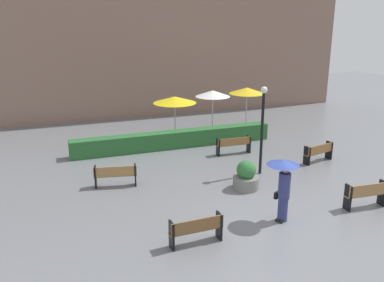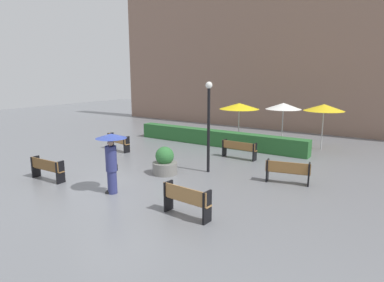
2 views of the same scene
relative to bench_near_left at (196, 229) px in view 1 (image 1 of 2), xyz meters
name	(u,v)px [view 1 (image 1 of 2)]	position (x,y,z in m)	size (l,w,h in m)	color
ground_plane	(272,217)	(2.98, 0.72, -0.50)	(60.00, 60.00, 0.00)	slate
bench_near_left	(196,229)	(0.00, 0.00, 0.00)	(1.63, 0.42, 0.84)	brown
bench_back_row	(234,144)	(4.64, 7.12, 0.01)	(1.75, 0.41, 0.84)	olive
bench_far_right	(319,152)	(7.80, 4.75, 0.00)	(1.64, 0.70, 0.85)	olive
bench_far_left	(115,174)	(-1.45, 5.09, 0.01)	(1.68, 0.67, 0.86)	#9E7242
bench_near_right	(366,194)	(6.35, 0.21, 0.04)	(1.55, 0.47, 0.92)	#9E7242
pedestrian_with_umbrella	(283,181)	(3.13, 0.44, 0.88)	(1.04, 1.04, 2.07)	navy
planter_pot	(246,177)	(3.25, 3.16, -0.01)	(1.00, 1.00, 1.14)	slate
lamp_post	(262,121)	(4.56, 4.40, 1.80)	(0.28, 0.28, 3.72)	black
patio_umbrella_yellow	(175,100)	(2.83, 10.77, 1.64)	(2.33, 2.33, 2.31)	silver
patio_umbrella_white	(213,94)	(5.29, 11.34, 1.73)	(1.98, 1.98, 2.40)	silver
patio_umbrella_yellow_far	(247,91)	(7.47, 11.34, 1.76)	(2.08, 2.08, 2.44)	silver
hedge_strip	(175,139)	(2.27, 9.12, -0.07)	(10.36, 0.70, 0.86)	#28602D
building_facade	(148,34)	(2.98, 16.72, 4.86)	(28.00, 1.20, 10.71)	#846656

